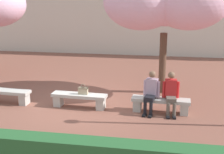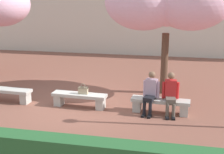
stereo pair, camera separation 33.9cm
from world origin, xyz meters
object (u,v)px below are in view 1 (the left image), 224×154
person_seated_left (151,91)px  handbag (83,90)px  stone_bench_west_end (4,94)px  cherry_tree_main (164,1)px  stone_bench_center (161,103)px  stone_bench_near_west (79,98)px  person_seated_right (171,92)px

person_seated_left → handbag: bearing=178.4°
stone_bench_west_end → cherry_tree_main: 6.20m
person_seated_left → cherry_tree_main: (0.26, 1.92, 2.60)m
stone_bench_center → stone_bench_west_end: bearing=180.0°
stone_bench_near_west → stone_bench_center: 2.57m
stone_bench_near_west → handbag: (0.13, 0.01, 0.28)m
person_seated_right → stone_bench_near_west: bearing=178.9°
person_seated_right → stone_bench_west_end: bearing=179.4°
stone_bench_near_west → person_seated_right: size_ratio=1.38×
person_seated_left → handbag: 2.14m
stone_bench_near_west → cherry_tree_main: (2.53, 1.87, 3.00)m
stone_bench_center → cherry_tree_main: size_ratio=0.41×
handbag → cherry_tree_main: (2.40, 1.86, 2.72)m
person_seated_right → handbag: person_seated_right is taller
person_seated_right → handbag: bearing=178.7°
stone_bench_west_end → stone_bench_center: same height
person_seated_right → cherry_tree_main: cherry_tree_main is taller
stone_bench_west_end → person_seated_left: 4.85m
handbag → person_seated_right: bearing=-1.3°
person_seated_right → person_seated_left: bearing=179.9°
stone_bench_west_end → person_seated_right: size_ratio=1.38×
stone_bench_center → handbag: size_ratio=5.26×
stone_bench_west_end → handbag: size_ratio=5.26×
cherry_tree_main → person_seated_left: bearing=-97.7°
stone_bench_center → handbag: (-2.43, 0.01, 0.28)m
stone_bench_west_end → handbag: 2.71m
handbag → stone_bench_near_west: bearing=-176.9°
stone_bench_near_west → person_seated_left: bearing=-1.3°
person_seated_right → cherry_tree_main: bearing=99.7°
stone_bench_center → person_seated_right: (0.29, -0.05, 0.40)m
stone_bench_west_end → stone_bench_near_west: 2.57m
stone_bench_center → cherry_tree_main: (-0.04, 1.87, 3.00)m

